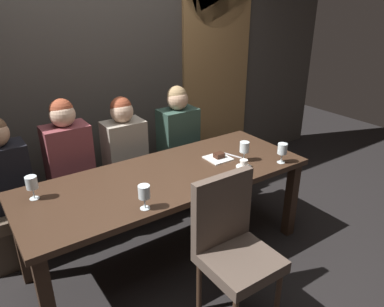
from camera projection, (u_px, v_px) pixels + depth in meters
ground at (170, 254)px, 3.04m from camera, size 9.00×9.00×0.00m
back_wall_tiled at (97, 52)px, 3.36m from camera, size 6.00×0.12×3.00m
arched_door at (217, 55)px, 4.06m from camera, size 0.90×0.05×2.55m
dining_table at (168, 185)px, 2.78m from camera, size 2.20×0.84×0.74m
banquette_bench at (131, 195)px, 3.48m from camera, size 2.50×0.44×0.45m
chair_near_side at (232, 242)px, 2.29m from camera, size 0.44×0.44×0.98m
diner_redhead at (2, 167)px, 2.74m from camera, size 0.36×0.24×0.74m
diner_bearded at (67, 149)px, 2.97m from camera, size 0.36×0.24×0.80m
diner_far_end at (124, 140)px, 3.25m from camera, size 0.36×0.24×0.73m
diner_near_end at (178, 128)px, 3.51m from camera, size 0.36×0.24×0.76m
wine_glass_end_right at (32, 184)px, 2.38m from camera, size 0.08×0.08×0.16m
wine_glass_far_left at (144, 193)px, 2.27m from camera, size 0.08×0.08×0.16m
wine_glass_far_right at (282, 149)px, 2.90m from camera, size 0.08×0.08×0.16m
wine_glass_center_front at (244, 148)px, 2.93m from camera, size 0.08×0.08×0.16m
espresso_cup at (244, 164)px, 2.85m from camera, size 0.12×0.12×0.06m
dessert_plate at (218, 157)px, 3.01m from camera, size 0.19×0.19×0.05m
fork_on_table at (233, 155)px, 3.06m from camera, size 0.07×0.17×0.01m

